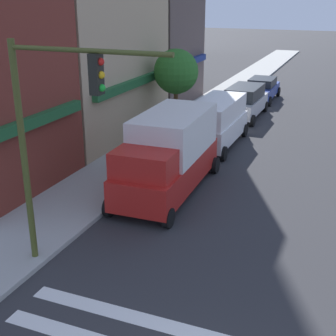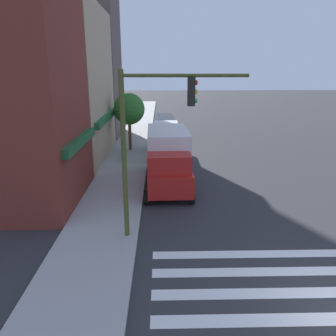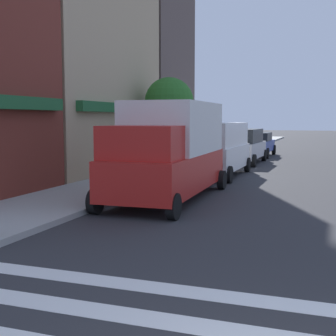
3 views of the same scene
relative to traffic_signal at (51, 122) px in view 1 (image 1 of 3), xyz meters
The scene contains 8 objects.
storefront_row 14.05m from the traffic_signal, 26.07° to the left, with size 22.94×5.30×15.62m.
traffic_signal is the anchor object (origin of this frame).
box_truck_red 6.70m from the traffic_signal, ahead, with size 6.25×2.42×3.04m.
van_white 12.82m from the traffic_signal, ahead, with size 5.02×2.22×2.34m.
suv_silver 18.96m from the traffic_signal, ahead, with size 4.74×2.12×1.94m.
sedan_blue 24.31m from the traffic_signal, ahead, with size 4.40×2.02×1.59m.
pedestrian_grey_coat 11.75m from the traffic_signal, 11.62° to the left, with size 0.32×0.32×1.77m.
street_tree 14.29m from the traffic_signal, ahead, with size 2.40×2.40×4.38m.
Camera 1 is at (-5.07, -1.55, 7.24)m, focal length 50.00 mm.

